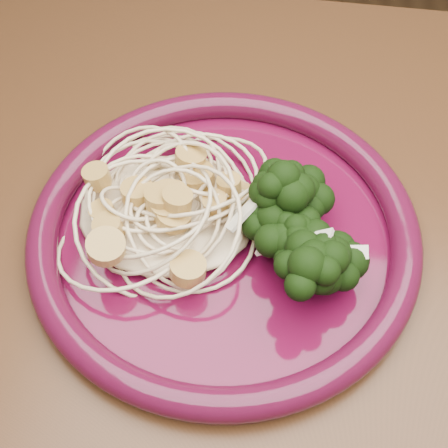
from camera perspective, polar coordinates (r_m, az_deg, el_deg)
dining_table at (r=0.54m, az=-4.20°, el=-13.15°), size 1.20×0.80×0.75m
dinner_plate at (r=0.48m, az=-0.00°, el=-0.65°), size 0.36×0.36×0.02m
spaghetti_pile at (r=0.48m, az=-5.25°, el=1.75°), size 0.16×0.15×0.03m
scallop_cluster at (r=0.45m, az=-5.60°, el=4.76°), size 0.16×0.16×0.04m
broccoli_pile at (r=0.45m, az=6.83°, el=-1.15°), size 0.12×0.16×0.05m
onion_garnish at (r=0.43m, az=7.24°, el=1.34°), size 0.08×0.11×0.05m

